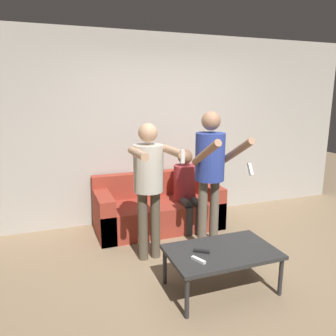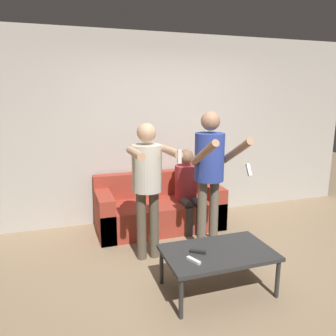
% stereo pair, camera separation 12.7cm
% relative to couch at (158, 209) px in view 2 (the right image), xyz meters
% --- Properties ---
extents(ground_plane, '(14.00, 14.00, 0.00)m').
position_rel_couch_xyz_m(ground_plane, '(0.22, -1.46, -0.26)').
color(ground_plane, '#937A5B').
extents(wall_back, '(6.40, 0.06, 2.70)m').
position_rel_couch_xyz_m(wall_back, '(0.22, 0.43, 1.09)').
color(wall_back, '#B7B2A8').
rests_on(wall_back, ground_plane).
extents(couch, '(1.73, 0.80, 0.74)m').
position_rel_couch_xyz_m(couch, '(0.00, 0.00, 0.00)').
color(couch, '#9E3828').
rests_on(couch, ground_plane).
extents(person_standing_left, '(0.45, 0.70, 1.55)m').
position_rel_couch_xyz_m(person_standing_left, '(-0.37, -0.86, 0.71)').
color(person_standing_left, brown).
rests_on(person_standing_left, ground_plane).
extents(person_standing_right, '(0.46, 0.75, 1.66)m').
position_rel_couch_xyz_m(person_standing_right, '(0.37, -0.86, 0.79)').
color(person_standing_right, '#6B6051').
rests_on(person_standing_right, ground_plane).
extents(person_seated, '(0.31, 0.53, 1.12)m').
position_rel_couch_xyz_m(person_seated, '(0.38, -0.15, 0.34)').
color(person_seated, '#383838').
rests_on(person_seated, ground_plane).
extents(coffee_table, '(1.03, 0.64, 0.41)m').
position_rel_couch_xyz_m(coffee_table, '(0.09, -1.67, 0.11)').
color(coffee_table, '#2D2D2D').
rests_on(coffee_table, ground_plane).
extents(remote_near, '(0.09, 0.15, 0.02)m').
position_rel_couch_xyz_m(remote_near, '(-0.21, -1.79, 0.16)').
color(remote_near, white).
rests_on(remote_near, coffee_table).
extents(remote_far, '(0.14, 0.11, 0.02)m').
position_rel_couch_xyz_m(remote_far, '(-0.11, -1.65, 0.16)').
color(remote_far, black).
rests_on(remote_far, coffee_table).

